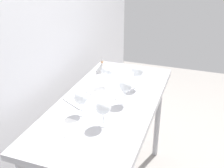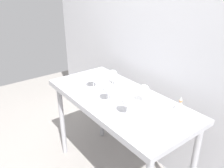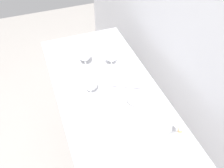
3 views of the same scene
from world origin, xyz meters
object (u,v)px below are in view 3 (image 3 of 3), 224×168
object	(u,v)px
wine_glass_near_center	(90,84)
tasting_sheet_lower	(112,53)
open_notebook	(125,88)
wine_glass_near_right	(101,117)
decanter_funnel	(178,135)
wine_glass_far_left	(111,56)
tasting_sheet_upper	(138,141)
wine_glass_far_right	(135,99)
wine_glass_near_left	(84,55)

from	to	relation	value
wine_glass_near_center	tasting_sheet_lower	xyz separation A→B (m)	(-0.39, 0.29, -0.12)
wine_glass_near_center	open_notebook	xyz separation A→B (m)	(-0.00, 0.23, -0.12)
wine_glass_near_right	decanter_funnel	distance (m)	0.42
wine_glass_far_left	tasting_sheet_upper	world-z (taller)	wine_glass_far_left
wine_glass_near_right	wine_glass_near_center	bearing A→B (deg)	176.58
wine_glass_far_left	tasting_sheet_upper	size ratio (longest dim) A/B	0.60
wine_glass_far_left	tasting_sheet_lower	xyz separation A→B (m)	(-0.16, 0.07, -0.11)
wine_glass_near_center	tasting_sheet_upper	bearing A→B (deg)	20.37
open_notebook	tasting_sheet_upper	size ratio (longest dim) A/B	1.65
wine_glass_far_right	wine_glass_near_center	bearing A→B (deg)	-133.89
wine_glass_near_center	tasting_sheet_upper	size ratio (longest dim) A/B	0.66
wine_glass_far_right	open_notebook	size ratio (longest dim) A/B	0.38
open_notebook	tasting_sheet_upper	bearing A→B (deg)	15.15
open_notebook	decanter_funnel	world-z (taller)	decanter_funnel
wine_glass_far_left	tasting_sheet_lower	world-z (taller)	wine_glass_far_left
wine_glass_near_center	wine_glass_near_left	bearing A→B (deg)	171.11
wine_glass_near_right	wine_glass_near_left	xyz separation A→B (m)	(-0.55, 0.06, -0.01)
wine_glass_near_left	decanter_funnel	xyz separation A→B (m)	(0.74, 0.30, -0.07)
wine_glass_near_center	decanter_funnel	size ratio (longest dim) A/B	1.34
wine_glass_far_right	tasting_sheet_lower	bearing A→B (deg)	172.16
tasting_sheet_upper	tasting_sheet_lower	world-z (taller)	same
tasting_sheet_upper	decanter_funnel	bearing A→B (deg)	64.60
wine_glass_near_right	open_notebook	world-z (taller)	wine_glass_near_right
wine_glass_far_right	wine_glass_far_left	world-z (taller)	wine_glass_far_right
wine_glass_far_left	wine_glass_near_center	world-z (taller)	wine_glass_near_center
wine_glass_far_left	wine_glass_near_left	distance (m)	0.18
tasting_sheet_lower	wine_glass_far_left	bearing A→B (deg)	-14.79
tasting_sheet_upper	open_notebook	bearing A→B (deg)	160.25
wine_glass_far_right	tasting_sheet_upper	xyz separation A→B (m)	(0.19, -0.06, -0.12)
tasting_sheet_upper	wine_glass_near_left	bearing A→B (deg)	-179.26
tasting_sheet_lower	open_notebook	bearing A→B (deg)	-0.45
tasting_sheet_lower	wine_glass_near_left	bearing A→B (deg)	-60.29
tasting_sheet_upper	wine_glass_near_center	bearing A→B (deg)	-167.11
wine_glass_far_right	wine_glass_near_right	distance (m)	0.23
wine_glass_far_left	decanter_funnel	distance (m)	0.69
open_notebook	wine_glass_near_center	bearing A→B (deg)	-62.04
tasting_sheet_upper	decanter_funnel	distance (m)	0.21
wine_glass_far_right	decanter_funnel	xyz separation A→B (m)	(0.25, 0.14, -0.08)
tasting_sheet_upper	wine_glass_far_left	bearing A→B (deg)	165.60
wine_glass_far_right	wine_glass_far_left	size ratio (longest dim) A/B	1.05
wine_glass_far_left	open_notebook	size ratio (longest dim) A/B	0.37
decanter_funnel	wine_glass_far_right	bearing A→B (deg)	-151.50
wine_glass_near_center	tasting_sheet_upper	world-z (taller)	wine_glass_near_center
wine_glass_far_left	open_notebook	world-z (taller)	wine_glass_far_left
wine_glass_near_right	tasting_sheet_lower	size ratio (longest dim) A/B	0.73
wine_glass_far_right	wine_glass_near_center	size ratio (longest dim) A/B	0.96
tasting_sheet_upper	wine_glass_near_right	bearing A→B (deg)	-137.23
wine_glass_near_left	open_notebook	bearing A→B (deg)	32.27
wine_glass_far_left	open_notebook	distance (m)	0.25
wine_glass_far_left	wine_glass_near_center	distance (m)	0.31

